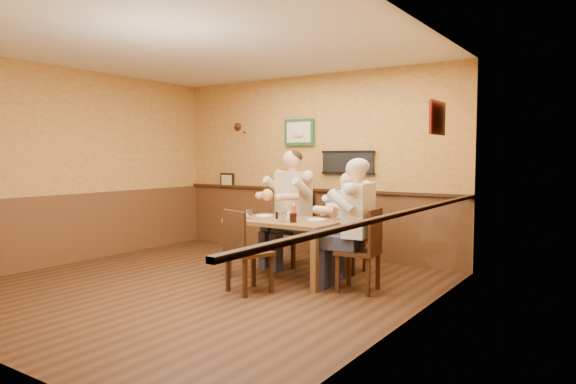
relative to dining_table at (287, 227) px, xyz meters
The scene contains 17 objects.
room 1.36m from the dining_table, 122.67° to the right, with size 5.02×5.03×2.81m.
dining_table is the anchor object (origin of this frame).
chair_back_left 0.84m from the dining_table, 117.81° to the left, with size 0.47×0.47×1.02m, color #392212, non-canonical shape.
chair_back_right 0.92m from the dining_table, 56.30° to the left, with size 0.39×0.39×0.84m, color #392212, non-canonical shape.
chair_right_end 1.05m from the dining_table, ahead, with size 0.44×0.44×0.96m, color #392212, non-canonical shape.
chair_near_side 0.81m from the dining_table, 88.57° to the right, with size 0.44×0.44×0.94m, color #392212, non-canonical shape.
diner_tan_shirt 0.83m from the dining_table, 117.81° to the left, with size 0.67×0.67×1.46m, color beige, non-canonical shape.
diner_blue_polo 0.89m from the dining_table, 56.30° to the left, with size 0.55×0.55×1.20m, color #90B5D9, non-canonical shape.
diner_white_elder 1.03m from the dining_table, ahead, with size 0.63×0.63×1.36m, color silver, non-canonical shape.
water_glass_left 0.51m from the dining_table, 153.10° to the right, with size 0.08×0.08×0.12m, color silver.
water_glass_mid 0.28m from the dining_table, 71.60° to the right, with size 0.08×0.08×0.11m, color white.
cola_tumbler 0.34m from the dining_table, 41.86° to the right, with size 0.09×0.09×0.11m, color black.
hot_sauce_bottle 0.21m from the dining_table, 14.62° to the left, with size 0.05×0.05×0.20m, color red.
salt_shaker 0.16m from the dining_table, 108.22° to the left, with size 0.04×0.04×0.10m, color white.
pepper_shaker 0.19m from the dining_table, 164.66° to the right, with size 0.04×0.04×0.09m, color black.
plate_far_left 0.48m from the dining_table, 164.16° to the left, with size 0.22×0.22×0.01m, color white.
plate_far_right 0.39m from the dining_table, 21.86° to the left, with size 0.22×0.22×0.01m, color white.
Camera 1 is at (4.21, -4.39, 1.54)m, focal length 32.00 mm.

